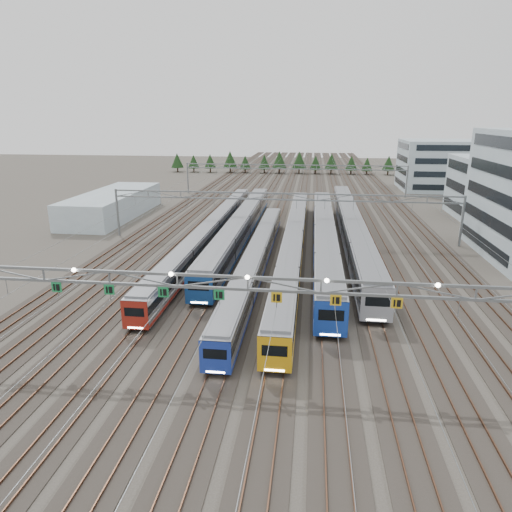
# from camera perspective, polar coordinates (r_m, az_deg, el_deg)

# --- Properties ---
(ground) EXTENTS (400.00, 400.00, 0.00)m
(ground) POSITION_cam_1_polar(r_m,az_deg,el_deg) (38.37, -0.98, -13.71)
(ground) COLOR #47423A
(ground) RESTS_ON ground
(track_bed) EXTENTS (54.00, 260.00, 5.42)m
(track_bed) POSITION_cam_1_polar(r_m,az_deg,el_deg) (133.95, 5.05, 9.23)
(track_bed) COLOR #2D2823
(track_bed) RESTS_ON ground
(train_a) EXTENTS (2.59, 66.98, 3.36)m
(train_a) POSITION_cam_1_polar(r_m,az_deg,el_deg) (74.36, -5.54, 3.22)
(train_a) COLOR black
(train_a) RESTS_ON ground
(train_b) EXTENTS (3.04, 57.90, 3.97)m
(train_b) POSITION_cam_1_polar(r_m,az_deg,el_deg) (75.25, -1.88, 3.70)
(train_b) COLOR black
(train_b) RESTS_ON ground
(train_c) EXTENTS (2.53, 52.17, 3.29)m
(train_c) POSITION_cam_1_polar(r_m,az_deg,el_deg) (59.55, 0.05, -0.26)
(train_c) COLOR black
(train_c) RESTS_ON ground
(train_d) EXTENTS (2.73, 68.40, 3.55)m
(train_d) POSITION_cam_1_polar(r_m,az_deg,el_deg) (67.67, 4.75, 1.93)
(train_d) COLOR black
(train_d) RESTS_ON ground
(train_e) EXTENTS (3.10, 59.73, 4.04)m
(train_e) POSITION_cam_1_polar(r_m,az_deg,el_deg) (69.65, 8.54, 2.45)
(train_e) COLOR black
(train_e) RESTS_ON ground
(train_f) EXTENTS (3.17, 65.07, 4.14)m
(train_f) POSITION_cam_1_polar(r_m,az_deg,el_deg) (76.02, 11.84, 3.55)
(train_f) COLOR black
(train_f) RESTS_ON ground
(gantry_near) EXTENTS (56.36, 0.61, 8.08)m
(gantry_near) POSITION_cam_1_polar(r_m,az_deg,el_deg) (35.17, -1.14, -3.84)
(gantry_near) COLOR slate
(gantry_near) RESTS_ON ground
(gantry_mid) EXTENTS (56.36, 0.36, 8.00)m
(gantry_mid) POSITION_cam_1_polar(r_m,az_deg,el_deg) (73.97, 3.33, 6.73)
(gantry_mid) COLOR slate
(gantry_mid) RESTS_ON ground
(gantry_far) EXTENTS (56.36, 0.36, 8.00)m
(gantry_far) POSITION_cam_1_polar(r_m,az_deg,el_deg) (118.46, 4.82, 10.60)
(gantry_far) COLOR slate
(gantry_far) RESTS_ON ground
(depot_bldg_mid) EXTENTS (14.00, 16.00, 12.00)m
(depot_bldg_mid) POSITION_cam_1_polar(r_m,az_deg,el_deg) (103.36, 27.45, 7.60)
(depot_bldg_mid) COLOR #ABC0CC
(depot_bldg_mid) RESTS_ON ground
(depot_bldg_north) EXTENTS (22.00, 18.00, 13.42)m
(depot_bldg_north) POSITION_cam_1_polar(r_m,az_deg,el_deg) (137.95, 22.30, 10.46)
(depot_bldg_north) COLOR #ABC0CC
(depot_bldg_north) RESTS_ON ground
(west_shed) EXTENTS (10.00, 30.00, 4.89)m
(west_shed) POSITION_cam_1_polar(r_m,az_deg,el_deg) (97.71, -17.47, 6.16)
(west_shed) COLOR #ABC0CC
(west_shed) RESTS_ON ground
(treeline) EXTENTS (93.80, 5.60, 7.02)m
(treeline) POSITION_cam_1_polar(r_m,az_deg,el_deg) (165.77, 5.20, 11.68)
(treeline) COLOR #332114
(treeline) RESTS_ON ground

